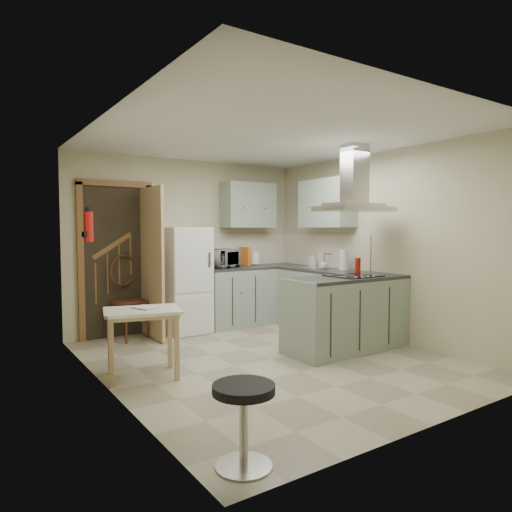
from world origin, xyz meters
TOP-DOWN VIEW (x-y plane):
  - floor at (0.00, 0.00)m, footprint 4.20×4.20m
  - ceiling at (0.00, 0.00)m, footprint 4.20×4.20m
  - back_wall at (0.00, 2.10)m, footprint 3.60×0.00m
  - left_wall at (-1.80, 0.00)m, footprint 0.00×4.20m
  - right_wall at (1.80, 0.00)m, footprint 0.00×4.20m
  - doorway at (-1.10, 2.07)m, footprint 1.10×0.12m
  - fridge at (-0.20, 1.80)m, footprint 0.60×0.60m
  - counter_back at (0.66, 1.80)m, footprint 1.08×0.60m
  - counter_right at (1.50, 1.12)m, footprint 0.60×1.95m
  - splashback at (0.96, 2.09)m, footprint 1.68×0.02m
  - wall_cabinet_back at (0.95, 1.93)m, footprint 0.85×0.35m
  - wall_cabinet_right at (1.62, 0.85)m, footprint 0.35×0.90m
  - peninsula at (1.02, -0.18)m, footprint 1.55×0.65m
  - hob at (1.12, -0.18)m, footprint 0.58×0.50m
  - extractor_hood at (1.12, -0.18)m, footprint 0.90×0.55m
  - sink at (1.50, 0.95)m, footprint 0.45×0.40m
  - fire_extinguisher at (-1.74, 0.90)m, footprint 0.10×0.10m
  - drop_leaf_table at (-1.41, 0.22)m, footprint 0.84×0.71m
  - bentwood_chair at (-1.02, 1.85)m, footprint 0.60×0.60m
  - stool at (-1.49, -1.81)m, footprint 0.48×0.48m
  - microwave at (0.39, 1.78)m, footprint 0.59×0.50m
  - kettle at (1.07, 1.91)m, footprint 0.19×0.19m
  - cereal_box at (0.92, 1.97)m, footprint 0.12×0.21m
  - soap_bottle at (1.68, 1.23)m, footprint 0.10×0.10m
  - paper_towel at (1.59, 0.46)m, footprint 0.12×0.12m
  - cup at (1.46, 0.73)m, footprint 0.15×0.15m
  - red_bottle at (1.42, 0.03)m, footprint 0.09×0.09m
  - book at (-1.45, 0.21)m, footprint 0.24×0.28m

SIDE VIEW (x-z plane):
  - floor at x=0.00m, z-range 0.00..0.00m
  - stool at x=-1.49m, z-range 0.00..0.53m
  - drop_leaf_table at x=-1.41m, z-range 0.00..0.68m
  - counter_back at x=0.66m, z-range 0.00..0.90m
  - counter_right at x=1.50m, z-range 0.00..0.90m
  - peninsula at x=1.02m, z-range 0.00..0.90m
  - bentwood_chair at x=-1.02m, z-range 0.00..1.03m
  - book at x=-1.45m, z-range 0.68..0.79m
  - fridge at x=-0.20m, z-range 0.00..1.50m
  - sink at x=1.50m, z-range 0.90..0.91m
  - hob at x=1.12m, z-range 0.90..0.91m
  - cup at x=1.46m, z-range 0.90..1.00m
  - soap_bottle at x=1.68m, z-range 0.90..1.10m
  - red_bottle at x=1.42m, z-range 0.90..1.10m
  - kettle at x=1.07m, z-range 0.90..1.12m
  - microwave at x=0.39m, z-range 0.90..1.17m
  - cereal_box at x=0.92m, z-range 0.90..1.19m
  - doorway at x=-1.10m, z-range 0.00..2.10m
  - paper_towel at x=1.59m, z-range 0.90..1.20m
  - splashback at x=0.96m, z-range 0.90..1.40m
  - back_wall at x=0.00m, z-range -0.55..3.05m
  - left_wall at x=-1.80m, z-range -0.85..3.35m
  - right_wall at x=1.80m, z-range -0.85..3.35m
  - fire_extinguisher at x=-1.74m, z-range 1.34..1.66m
  - extractor_hood at x=1.12m, z-range 1.67..1.77m
  - wall_cabinet_back at x=0.95m, z-range 1.50..2.20m
  - wall_cabinet_right at x=1.62m, z-range 1.50..2.20m
  - ceiling at x=0.00m, z-range 2.50..2.50m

